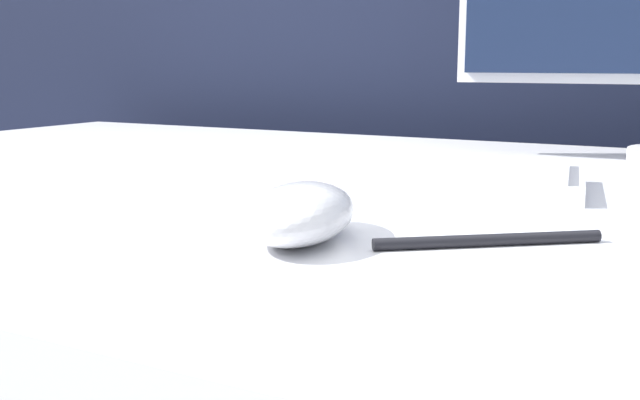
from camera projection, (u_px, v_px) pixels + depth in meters
partition_panel at (542, 275)px, 1.24m from camera, size 5.00×0.03×1.08m
computer_mouse_near at (294, 212)px, 0.49m from camera, size 0.10×0.14×0.04m
keyboard at (338, 170)px, 0.73m from camera, size 0.47×0.21×0.02m
pen at (489, 240)px, 0.48m from camera, size 0.13×0.10×0.01m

